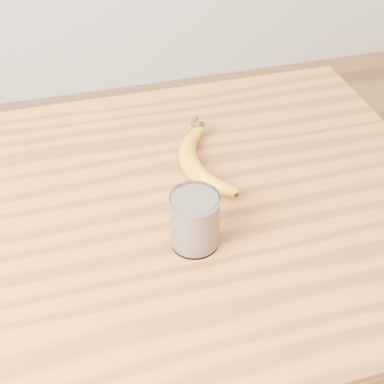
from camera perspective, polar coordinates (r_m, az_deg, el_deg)
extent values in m
cube|color=#B0652D|center=(0.97, -7.15, -3.09)|extent=(1.20, 0.80, 0.04)
cylinder|color=brown|center=(1.64, 10.86, -2.82)|extent=(0.06, 0.06, 0.86)
cylinder|color=white|center=(0.86, 0.29, -3.06)|extent=(0.08, 0.08, 0.10)
torus|color=white|center=(0.83, 0.30, -0.60)|extent=(0.08, 0.08, 0.00)
cylinder|color=beige|center=(0.86, 0.29, -3.16)|extent=(0.07, 0.07, 0.09)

